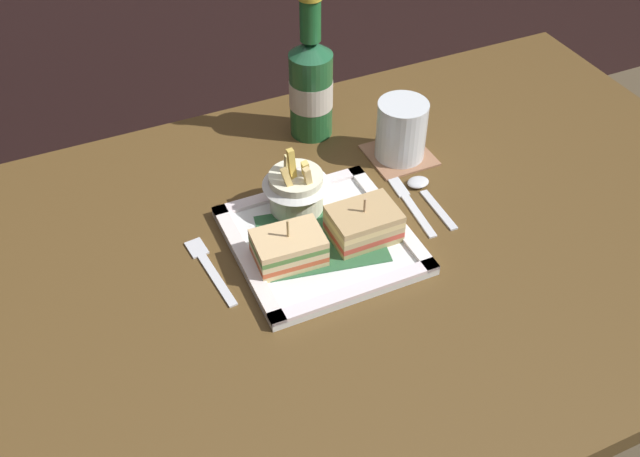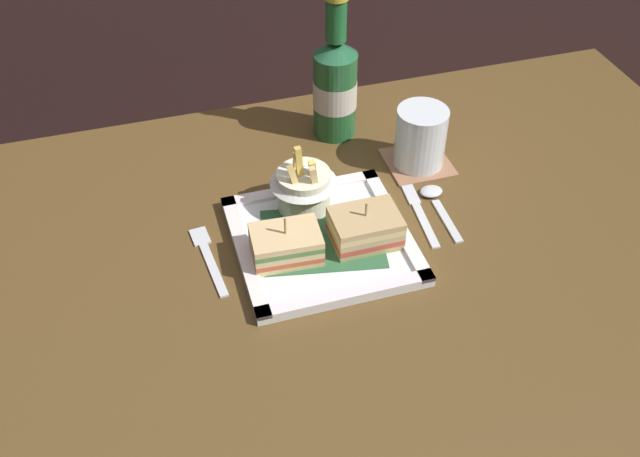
{
  "view_description": "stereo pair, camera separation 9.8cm",
  "coord_description": "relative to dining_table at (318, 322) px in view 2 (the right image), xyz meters",
  "views": [
    {
      "loc": [
        -0.29,
        -0.65,
        1.47
      ],
      "look_at": [
        0.01,
        0.01,
        0.8
      ],
      "focal_mm": 40.21,
      "sensor_mm": 36.0,
      "label": 1
    },
    {
      "loc": [
        -0.2,
        -0.68,
        1.47
      ],
      "look_at": [
        0.01,
        0.01,
        0.8
      ],
      "focal_mm": 40.21,
      "sensor_mm": 36.0,
      "label": 2
    }
  ],
  "objects": [
    {
      "name": "dining_table",
      "position": [
        0.0,
        0.0,
        0.0
      ],
      "size": [
        1.39,
        0.8,
        0.76
      ],
      "color": "brown",
      "rests_on": "ground_plane"
    },
    {
      "name": "square_plate",
      "position": [
        0.01,
        0.02,
        0.15
      ],
      "size": [
        0.24,
        0.24,
        0.02
      ],
      "color": "white",
      "rests_on": "dining_table"
    },
    {
      "name": "sandwich_half_left",
      "position": [
        -0.05,
        0.0,
        0.18
      ],
      "size": [
        0.1,
        0.07,
        0.07
      ],
      "color": "#DFBE7F",
      "rests_on": "square_plate"
    },
    {
      "name": "sandwich_half_right",
      "position": [
        0.07,
        0.0,
        0.18
      ],
      "size": [
        0.09,
        0.07,
        0.07
      ],
      "color": "tan",
      "rests_on": "square_plate"
    },
    {
      "name": "fries_cup",
      "position": [
        0.01,
        0.09,
        0.2
      ],
      "size": [
        0.1,
        0.1,
        0.11
      ],
      "color": "#E9E8C9",
      "rests_on": "square_plate"
    },
    {
      "name": "beer_bottle",
      "position": [
        0.11,
        0.28,
        0.24
      ],
      "size": [
        0.07,
        0.07,
        0.25
      ],
      "color": "#245D2E",
      "rests_on": "dining_table"
    },
    {
      "name": "drink_coaster",
      "position": [
        0.21,
        0.15,
        0.15
      ],
      "size": [
        0.1,
        0.1,
        0.0
      ],
      "primitive_type": "cube",
      "color": "#9D6C4D",
      "rests_on": "dining_table"
    },
    {
      "name": "water_glass",
      "position": [
        0.21,
        0.15,
        0.19
      ],
      "size": [
        0.08,
        0.08,
        0.1
      ],
      "color": "silver",
      "rests_on": "dining_table"
    },
    {
      "name": "fork",
      "position": [
        -0.15,
        0.04,
        0.15
      ],
      "size": [
        0.03,
        0.14,
        0.0
      ],
      "color": "silver",
      "rests_on": "dining_table"
    },
    {
      "name": "knife",
      "position": [
        0.17,
        0.06,
        0.15
      ],
      "size": [
        0.03,
        0.17,
        0.0
      ],
      "color": "silver",
      "rests_on": "dining_table"
    },
    {
      "name": "spoon",
      "position": [
        0.2,
        0.06,
        0.15
      ],
      "size": [
        0.04,
        0.13,
        0.01
      ],
      "color": "silver",
      "rests_on": "dining_table"
    }
  ]
}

